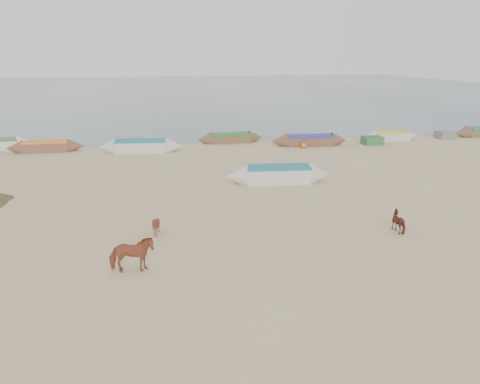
# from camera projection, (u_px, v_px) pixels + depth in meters

# --- Properties ---
(ground) EXTENTS (140.00, 140.00, 0.00)m
(ground) POSITION_uv_depth(u_px,v_px,m) (261.00, 246.00, 17.87)
(ground) COLOR tan
(ground) RESTS_ON ground
(sea) EXTENTS (160.00, 160.00, 0.00)m
(sea) POSITION_uv_depth(u_px,v_px,m) (163.00, 90.00, 94.88)
(sea) COLOR slate
(sea) RESTS_ON ground
(cow_adult) EXTENTS (1.50, 0.70, 1.26)m
(cow_adult) POSITION_uv_depth(u_px,v_px,m) (132.00, 255.00, 15.57)
(cow_adult) COLOR brown
(cow_adult) RESTS_ON ground
(calf_front) EXTENTS (0.98, 0.96, 0.81)m
(calf_front) POSITION_uv_depth(u_px,v_px,m) (156.00, 226.00, 18.84)
(calf_front) COLOR #5E271D
(calf_front) RESTS_ON ground
(calf_right) EXTENTS (1.05, 1.10, 0.86)m
(calf_right) POSITION_uv_depth(u_px,v_px,m) (401.00, 222.00, 19.23)
(calf_right) COLOR #5B291D
(calf_right) RESTS_ON ground
(near_canoe) EXTENTS (6.16, 1.97, 0.97)m
(near_canoe) POSITION_uv_depth(u_px,v_px,m) (278.00, 174.00, 26.54)
(near_canoe) COLOR beige
(near_canoe) RESTS_ON ground
(waterline_canoes) EXTENTS (57.10, 5.12, 0.93)m
(waterline_canoes) POSITION_uv_depth(u_px,v_px,m) (194.00, 142.00, 36.62)
(waterline_canoes) COLOR brown
(waterline_canoes) RESTS_ON ground
(beach_clutter) EXTENTS (44.89, 4.86, 0.64)m
(beach_clutter) POSITION_uv_depth(u_px,v_px,m) (246.00, 143.00, 37.02)
(beach_clutter) COLOR #2E6632
(beach_clutter) RESTS_ON ground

